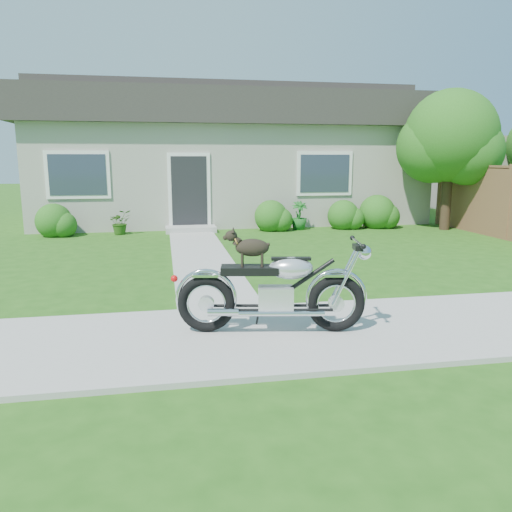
{
  "coord_description": "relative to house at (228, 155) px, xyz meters",
  "views": [
    {
      "loc": [
        -2.23,
        -5.39,
        2.01
      ],
      "look_at": [
        -1.05,
        1.0,
        0.75
      ],
      "focal_mm": 35.0,
      "sensor_mm": 36.0,
      "label": 1
    }
  ],
  "objects": [
    {
      "name": "ground",
      "position": [
        0.0,
        -11.99,
        -2.16
      ],
      "size": [
        80.0,
        80.0,
        0.0
      ],
      "primitive_type": "plane",
      "color": "#235114",
      "rests_on": "ground"
    },
    {
      "name": "sidewalk",
      "position": [
        0.0,
        -11.99,
        -2.14
      ],
      "size": [
        24.0,
        2.2,
        0.04
      ],
      "primitive_type": "cube",
      "color": "#9E9B93",
      "rests_on": "ground"
    },
    {
      "name": "walkway",
      "position": [
        -1.5,
        -6.99,
        -2.14
      ],
      "size": [
        1.2,
        8.0,
        0.03
      ],
      "primitive_type": "cube",
      "color": "#9E9B93",
      "rests_on": "ground"
    },
    {
      "name": "house",
      "position": [
        0.0,
        0.0,
        0.0
      ],
      "size": [
        12.6,
        7.03,
        4.5
      ],
      "color": "#AAA699",
      "rests_on": "ground"
    },
    {
      "name": "fence",
      "position": [
        6.3,
        -6.24,
        -1.22
      ],
      "size": [
        0.12,
        6.62,
        1.9
      ],
      "color": "olive",
      "rests_on": "ground"
    },
    {
      "name": "tree_near",
      "position": [
        5.91,
        -4.29,
        0.38
      ],
      "size": [
        2.64,
        2.58,
        3.96
      ],
      "color": "#3D2B1C",
      "rests_on": "ground"
    },
    {
      "name": "shrub_row",
      "position": [
        0.95,
        -3.49,
        -1.74
      ],
      "size": [
        10.12,
        1.06,
        1.06
      ],
      "color": "#255D18",
      "rests_on": "ground"
    },
    {
      "name": "potted_plant_left",
      "position": [
        -3.41,
        -3.44,
        -1.82
      ],
      "size": [
        0.73,
        0.68,
        0.67
      ],
      "primitive_type": "imported",
      "rotation": [
        0.0,
        0.0,
        0.32
      ],
      "color": "#274F15",
      "rests_on": "ground"
    },
    {
      "name": "potted_plant_right",
      "position": [
        1.63,
        -3.44,
        -1.75
      ],
      "size": [
        0.48,
        0.48,
        0.82
      ],
      "primitive_type": "imported",
      "rotation": [
        0.0,
        0.0,
        0.05
      ],
      "color": "#195C1D",
      "rests_on": "ground"
    },
    {
      "name": "motorcycle_with_dog",
      "position": [
        -1.01,
        -11.98,
        -1.6
      ],
      "size": [
        2.21,
        0.71,
        1.19
      ],
      "rotation": [
        0.0,
        0.0,
        -0.17
      ],
      "color": "black",
      "rests_on": "sidewalk"
    }
  ]
}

